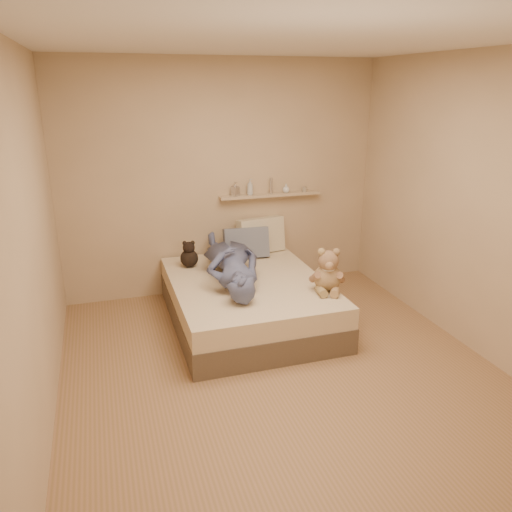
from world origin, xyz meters
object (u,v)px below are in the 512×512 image
object	(u,v)px
dark_plush	(189,256)
pillow_grey	(246,243)
person	(231,262)
game_console	(244,288)
wall_shelf	(270,195)
pillow_cream	(261,235)
bed	(248,301)
teddy_bear	(328,274)

from	to	relation	value
dark_plush	pillow_grey	distance (m)	0.69
pillow_grey	person	bearing A→B (deg)	-119.34
game_console	person	bearing A→B (deg)	85.58
pillow_grey	wall_shelf	distance (m)	0.64
dark_plush	person	xyz separation A→B (m)	(0.34, -0.47, 0.05)
dark_plush	person	bearing A→B (deg)	-53.72
game_console	pillow_cream	size ratio (longest dim) A/B	0.33
pillow_cream	wall_shelf	world-z (taller)	wall_shelf
person	bed	bearing A→B (deg)	151.44
dark_plush	wall_shelf	size ratio (longest dim) A/B	0.25
pillow_cream	person	xyz separation A→B (m)	(-0.55, -0.73, -0.02)
game_console	teddy_bear	bearing A→B (deg)	1.63
bed	pillow_grey	world-z (taller)	pillow_grey
bed	person	xyz separation A→B (m)	(-0.14, 0.10, 0.40)
teddy_bear	pillow_cream	distance (m)	1.34
bed	wall_shelf	bearing A→B (deg)	58.82
game_console	dark_plush	world-z (taller)	dark_plush
game_console	pillow_cream	bearing A→B (deg)	66.10
game_console	teddy_bear	size ratio (longest dim) A/B	0.41
game_console	pillow_grey	world-z (taller)	pillow_grey
game_console	person	distance (m)	0.62
pillow_grey	game_console	bearing A→B (deg)	-107.42
teddy_bear	person	xyz separation A→B (m)	(-0.78, 0.59, 0.00)
game_console	pillow_grey	distance (m)	1.26
dark_plush	pillow_grey	xyz separation A→B (m)	(0.67, 0.12, 0.04)
person	pillow_cream	bearing A→B (deg)	-119.60
pillow_grey	wall_shelf	world-z (taller)	wall_shelf
pillow_cream	game_console	bearing A→B (deg)	-113.90
bed	dark_plush	bearing A→B (deg)	130.35
pillow_cream	person	size ratio (longest dim) A/B	0.37
wall_shelf	bed	bearing A→B (deg)	-121.18
pillow_grey	dark_plush	bearing A→B (deg)	-169.74
person	wall_shelf	distance (m)	1.16
pillow_cream	pillow_grey	world-z (taller)	pillow_cream
teddy_bear	wall_shelf	xyz separation A→B (m)	(-0.09, 1.40, 0.47)
dark_plush	person	world-z (taller)	person
bed	pillow_cream	size ratio (longest dim) A/B	3.45
teddy_bear	wall_shelf	world-z (taller)	wall_shelf
teddy_bear	pillow_cream	world-z (taller)	teddy_bear
pillow_cream	wall_shelf	distance (m)	0.48
dark_plush	teddy_bear	bearing A→B (deg)	-43.33
pillow_cream	pillow_grey	bearing A→B (deg)	-147.28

